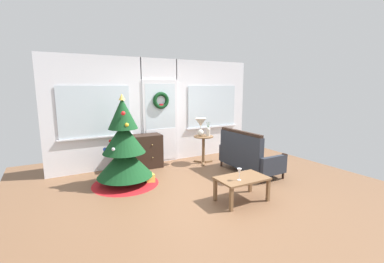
{
  "coord_description": "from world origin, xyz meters",
  "views": [
    {
      "loc": [
        -2.47,
        -3.92,
        1.89
      ],
      "look_at": [
        0.05,
        0.55,
        1.0
      ],
      "focal_mm": 24.45,
      "sensor_mm": 36.0,
      "label": 1
    }
  ],
  "objects_px": {
    "dresser_cabinet": "(142,152)",
    "flower_vase": "(208,131)",
    "wine_glass": "(239,172)",
    "gift_box": "(150,178)",
    "christmas_tree": "(124,151)",
    "settee_sofa": "(247,156)",
    "side_table": "(203,144)",
    "table_lamp": "(201,125)",
    "coffee_table": "(242,181)"
  },
  "relations": [
    {
      "from": "dresser_cabinet",
      "to": "flower_vase",
      "type": "relative_size",
      "value": 2.61
    },
    {
      "from": "flower_vase",
      "to": "wine_glass",
      "type": "xyz_separation_m",
      "value": [
        -0.81,
        -2.16,
        -0.26
      ]
    },
    {
      "from": "gift_box",
      "to": "christmas_tree",
      "type": "bearing_deg",
      "value": 158.95
    },
    {
      "from": "settee_sofa",
      "to": "side_table",
      "type": "relative_size",
      "value": 2.11
    },
    {
      "from": "settee_sofa",
      "to": "flower_vase",
      "type": "relative_size",
      "value": 4.15
    },
    {
      "from": "side_table",
      "to": "gift_box",
      "type": "relative_size",
      "value": 3.95
    },
    {
      "from": "table_lamp",
      "to": "coffee_table",
      "type": "distance_m",
      "value": 2.34
    },
    {
      "from": "settee_sofa",
      "to": "gift_box",
      "type": "bearing_deg",
      "value": 166.84
    },
    {
      "from": "dresser_cabinet",
      "to": "table_lamp",
      "type": "height_order",
      "value": "table_lamp"
    },
    {
      "from": "christmas_tree",
      "to": "side_table",
      "type": "distance_m",
      "value": 2.12
    },
    {
      "from": "side_table",
      "to": "dresser_cabinet",
      "type": "bearing_deg",
      "value": 165.23
    },
    {
      "from": "flower_vase",
      "to": "gift_box",
      "type": "height_order",
      "value": "flower_vase"
    },
    {
      "from": "table_lamp",
      "to": "gift_box",
      "type": "distance_m",
      "value": 1.92
    },
    {
      "from": "settee_sofa",
      "to": "flower_vase",
      "type": "bearing_deg",
      "value": 108.34
    },
    {
      "from": "settee_sofa",
      "to": "gift_box",
      "type": "height_order",
      "value": "settee_sofa"
    },
    {
      "from": "settee_sofa",
      "to": "christmas_tree",
      "type": "bearing_deg",
      "value": 165.42
    },
    {
      "from": "flower_vase",
      "to": "christmas_tree",
      "type": "bearing_deg",
      "value": -170.1
    },
    {
      "from": "table_lamp",
      "to": "wine_glass",
      "type": "distance_m",
      "value": 2.39
    },
    {
      "from": "dresser_cabinet",
      "to": "table_lamp",
      "type": "distance_m",
      "value": 1.54
    },
    {
      "from": "table_lamp",
      "to": "side_table",
      "type": "bearing_deg",
      "value": -33.69
    },
    {
      "from": "coffee_table",
      "to": "flower_vase",
      "type": "bearing_deg",
      "value": 71.84
    },
    {
      "from": "settee_sofa",
      "to": "dresser_cabinet",
      "type": "bearing_deg",
      "value": 142.01
    },
    {
      "from": "side_table",
      "to": "table_lamp",
      "type": "relative_size",
      "value": 1.56
    },
    {
      "from": "table_lamp",
      "to": "coffee_table",
      "type": "bearing_deg",
      "value": -103.49
    },
    {
      "from": "christmas_tree",
      "to": "dresser_cabinet",
      "type": "relative_size",
      "value": 1.92
    },
    {
      "from": "christmas_tree",
      "to": "coffee_table",
      "type": "xyz_separation_m",
      "value": [
        1.48,
        -1.71,
        -0.31
      ]
    },
    {
      "from": "flower_vase",
      "to": "coffee_table",
      "type": "bearing_deg",
      "value": -108.16
    },
    {
      "from": "table_lamp",
      "to": "gift_box",
      "type": "xyz_separation_m",
      "value": [
        -1.57,
        -0.65,
        -0.88
      ]
    },
    {
      "from": "settee_sofa",
      "to": "table_lamp",
      "type": "xyz_separation_m",
      "value": [
        -0.5,
        1.13,
        0.6
      ]
    },
    {
      "from": "christmas_tree",
      "to": "dresser_cabinet",
      "type": "bearing_deg",
      "value": 52.62
    },
    {
      "from": "christmas_tree",
      "to": "flower_vase",
      "type": "height_order",
      "value": "christmas_tree"
    },
    {
      "from": "settee_sofa",
      "to": "coffee_table",
      "type": "bearing_deg",
      "value": -134.14
    },
    {
      "from": "christmas_tree",
      "to": "gift_box",
      "type": "distance_m",
      "value": 0.74
    },
    {
      "from": "coffee_table",
      "to": "settee_sofa",
      "type": "bearing_deg",
      "value": 45.86
    },
    {
      "from": "table_lamp",
      "to": "wine_glass",
      "type": "relative_size",
      "value": 2.26
    },
    {
      "from": "table_lamp",
      "to": "coffee_table",
      "type": "xyz_separation_m",
      "value": [
        -0.53,
        -2.19,
        -0.63
      ]
    },
    {
      "from": "table_lamp",
      "to": "gift_box",
      "type": "height_order",
      "value": "table_lamp"
    },
    {
      "from": "side_table",
      "to": "wine_glass",
      "type": "xyz_separation_m",
      "value": [
        -0.71,
        -2.22,
        0.06
      ]
    },
    {
      "from": "side_table",
      "to": "table_lamp",
      "type": "bearing_deg",
      "value": 146.31
    },
    {
      "from": "side_table",
      "to": "flower_vase",
      "type": "bearing_deg",
      "value": -30.96
    },
    {
      "from": "dresser_cabinet",
      "to": "settee_sofa",
      "type": "distance_m",
      "value": 2.39
    },
    {
      "from": "table_lamp",
      "to": "flower_vase",
      "type": "distance_m",
      "value": 0.25
    },
    {
      "from": "christmas_tree",
      "to": "side_table",
      "type": "xyz_separation_m",
      "value": [
        2.07,
        0.44,
        -0.17
      ]
    },
    {
      "from": "side_table",
      "to": "christmas_tree",
      "type": "bearing_deg",
      "value": -168.03
    },
    {
      "from": "side_table",
      "to": "settee_sofa",
      "type": "bearing_deg",
      "value": -67.96
    },
    {
      "from": "side_table",
      "to": "wine_glass",
      "type": "height_order",
      "value": "side_table"
    },
    {
      "from": "dresser_cabinet",
      "to": "coffee_table",
      "type": "relative_size",
      "value": 1.08
    },
    {
      "from": "table_lamp",
      "to": "coffee_table",
      "type": "relative_size",
      "value": 0.52
    },
    {
      "from": "christmas_tree",
      "to": "table_lamp",
      "type": "xyz_separation_m",
      "value": [
        2.01,
        0.48,
        0.31
      ]
    },
    {
      "from": "christmas_tree",
      "to": "gift_box",
      "type": "relative_size",
      "value": 10.09
    }
  ]
}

